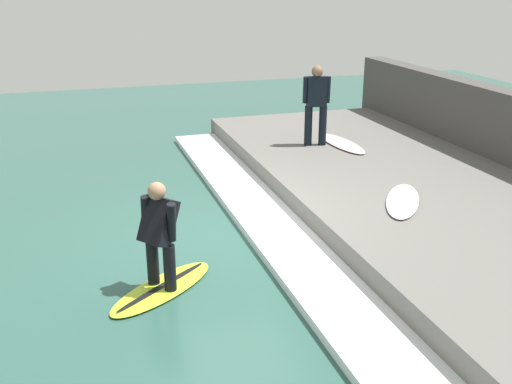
{
  "coord_description": "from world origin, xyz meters",
  "views": [
    {
      "loc": [
        -2.12,
        -8.3,
        3.87
      ],
      "look_at": [
        0.51,
        0.0,
        0.7
      ],
      "focal_mm": 42.0,
      "sensor_mm": 36.0,
      "label": 1
    }
  ],
  "objects_px": {
    "surfboard_waiting_near": "(342,143)",
    "surfboard_spare": "(403,200)",
    "surfer_riding": "(159,230)",
    "surfboard_riding": "(163,288)",
    "surfer_waiting_near": "(316,101)"
  },
  "relations": [
    {
      "from": "surfer_waiting_near",
      "to": "surfboard_riding",
      "type": "bearing_deg",
      "value": -131.91
    },
    {
      "from": "surfer_riding",
      "to": "surfboard_spare",
      "type": "relative_size",
      "value": 0.86
    },
    {
      "from": "surfboard_riding",
      "to": "surfboard_spare",
      "type": "height_order",
      "value": "surfboard_spare"
    },
    {
      "from": "surfboard_spare",
      "to": "surfboard_waiting_near",
      "type": "bearing_deg",
      "value": 80.74
    },
    {
      "from": "surfboard_riding",
      "to": "surfboard_waiting_near",
      "type": "distance_m",
      "value": 6.32
    },
    {
      "from": "surfboard_waiting_near",
      "to": "surfer_riding",
      "type": "bearing_deg",
      "value": -136.61
    },
    {
      "from": "surfboard_riding",
      "to": "surfer_riding",
      "type": "bearing_deg",
      "value": 0.0
    },
    {
      "from": "surfer_riding",
      "to": "surfboard_riding",
      "type": "bearing_deg",
      "value": 0.0
    },
    {
      "from": "surfboard_riding",
      "to": "surfer_riding",
      "type": "relative_size",
      "value": 1.22
    },
    {
      "from": "surfboard_waiting_near",
      "to": "surfboard_spare",
      "type": "height_order",
      "value": "same"
    },
    {
      "from": "surfer_waiting_near",
      "to": "surfboard_waiting_near",
      "type": "xyz_separation_m",
      "value": [
        0.56,
        -0.15,
        -0.91
      ]
    },
    {
      "from": "surfboard_riding",
      "to": "surfer_riding",
      "type": "height_order",
      "value": "surfer_riding"
    },
    {
      "from": "surfboard_riding",
      "to": "surfer_waiting_near",
      "type": "xyz_separation_m",
      "value": [
        4.03,
        4.49,
        1.35
      ]
    },
    {
      "from": "surfboard_riding",
      "to": "surfboard_waiting_near",
      "type": "xyz_separation_m",
      "value": [
        4.58,
        4.33,
        0.44
      ]
    },
    {
      "from": "surfer_riding",
      "to": "surfer_waiting_near",
      "type": "height_order",
      "value": "surfer_waiting_near"
    }
  ]
}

